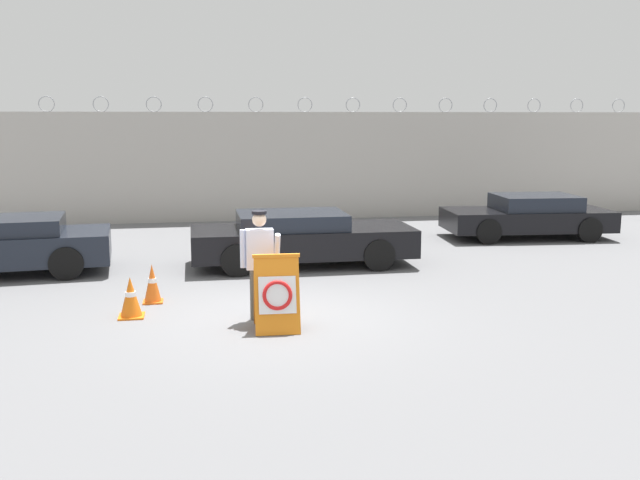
{
  "coord_description": "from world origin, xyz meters",
  "views": [
    {
      "loc": [
        -1.23,
        -11.11,
        3.21
      ],
      "look_at": [
        0.9,
        0.71,
        1.13
      ],
      "focal_mm": 40.0,
      "sensor_mm": 36.0,
      "label": 1
    }
  ],
  "objects_px": {
    "traffic_cone_near": "(152,284)",
    "traffic_cone_mid": "(131,297)",
    "parked_car_rear_sedan": "(300,238)",
    "parked_car_far_side": "(529,216)",
    "barricade_sign": "(277,293)",
    "parked_car_front_coupe": "(0,245)",
    "security_guard": "(260,259)"
  },
  "relations": [
    {
      "from": "security_guard",
      "to": "traffic_cone_mid",
      "type": "relative_size",
      "value": 2.63
    },
    {
      "from": "barricade_sign",
      "to": "traffic_cone_mid",
      "type": "bearing_deg",
      "value": 156.2
    },
    {
      "from": "barricade_sign",
      "to": "parked_car_far_side",
      "type": "bearing_deg",
      "value": 45.91
    },
    {
      "from": "traffic_cone_mid",
      "to": "security_guard",
      "type": "bearing_deg",
      "value": -13.48
    },
    {
      "from": "parked_car_front_coupe",
      "to": "parked_car_rear_sedan",
      "type": "distance_m",
      "value": 6.2
    },
    {
      "from": "barricade_sign",
      "to": "security_guard",
      "type": "bearing_deg",
      "value": 109.53
    },
    {
      "from": "traffic_cone_near",
      "to": "parked_car_front_coupe",
      "type": "distance_m",
      "value": 4.26
    },
    {
      "from": "traffic_cone_mid",
      "to": "parked_car_rear_sedan",
      "type": "distance_m",
      "value": 4.89
    },
    {
      "from": "barricade_sign",
      "to": "parked_car_rear_sedan",
      "type": "xyz_separation_m",
      "value": [
        1.08,
        4.7,
        0.03
      ]
    },
    {
      "from": "parked_car_rear_sedan",
      "to": "security_guard",
      "type": "bearing_deg",
      "value": -107.57
    },
    {
      "from": "traffic_cone_mid",
      "to": "parked_car_far_side",
      "type": "relative_size",
      "value": 0.15
    },
    {
      "from": "traffic_cone_near",
      "to": "parked_car_rear_sedan",
      "type": "relative_size",
      "value": 0.14
    },
    {
      "from": "parked_car_front_coupe",
      "to": "parked_car_far_side",
      "type": "xyz_separation_m",
      "value": [
        12.75,
        2.33,
        -0.03
      ]
    },
    {
      "from": "parked_car_far_side",
      "to": "traffic_cone_near",
      "type": "bearing_deg",
      "value": 32.54
    },
    {
      "from": "parked_car_front_coupe",
      "to": "security_guard",
      "type": "bearing_deg",
      "value": 134.44
    },
    {
      "from": "traffic_cone_mid",
      "to": "parked_car_rear_sedan",
      "type": "height_order",
      "value": "parked_car_rear_sedan"
    },
    {
      "from": "security_guard",
      "to": "parked_car_far_side",
      "type": "height_order",
      "value": "security_guard"
    },
    {
      "from": "traffic_cone_near",
      "to": "parked_car_front_coupe",
      "type": "height_order",
      "value": "parked_car_front_coupe"
    },
    {
      "from": "traffic_cone_near",
      "to": "traffic_cone_mid",
      "type": "distance_m",
      "value": 0.94
    },
    {
      "from": "barricade_sign",
      "to": "traffic_cone_near",
      "type": "xyz_separation_m",
      "value": [
        -1.95,
        2.01,
        -0.25
      ]
    },
    {
      "from": "parked_car_front_coupe",
      "to": "barricade_sign",
      "type": "bearing_deg",
      "value": 131.57
    },
    {
      "from": "security_guard",
      "to": "parked_car_front_coupe",
      "type": "xyz_separation_m",
      "value": [
        -4.93,
        4.22,
        -0.36
      ]
    },
    {
      "from": "parked_car_rear_sedan",
      "to": "parked_car_far_side",
      "type": "relative_size",
      "value": 1.08
    },
    {
      "from": "traffic_cone_near",
      "to": "traffic_cone_mid",
      "type": "bearing_deg",
      "value": -108.46
    },
    {
      "from": "parked_car_front_coupe",
      "to": "parked_car_far_side",
      "type": "height_order",
      "value": "parked_car_front_coupe"
    },
    {
      "from": "security_guard",
      "to": "traffic_cone_mid",
      "type": "height_order",
      "value": "security_guard"
    },
    {
      "from": "barricade_sign",
      "to": "traffic_cone_mid",
      "type": "height_order",
      "value": "barricade_sign"
    },
    {
      "from": "barricade_sign",
      "to": "traffic_cone_mid",
      "type": "xyz_separation_m",
      "value": [
        -2.25,
        1.12,
        -0.25
      ]
    },
    {
      "from": "parked_car_far_side",
      "to": "security_guard",
      "type": "bearing_deg",
      "value": 44.15
    },
    {
      "from": "barricade_sign",
      "to": "security_guard",
      "type": "height_order",
      "value": "security_guard"
    },
    {
      "from": "traffic_cone_near",
      "to": "parked_car_front_coupe",
      "type": "bearing_deg",
      "value": 138.24
    },
    {
      "from": "parked_car_rear_sedan",
      "to": "parked_car_far_side",
      "type": "height_order",
      "value": "parked_car_rear_sedan"
    }
  ]
}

